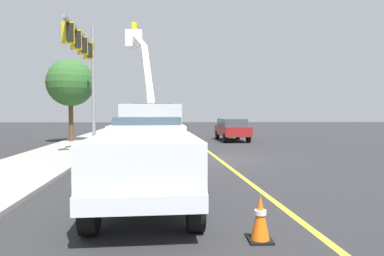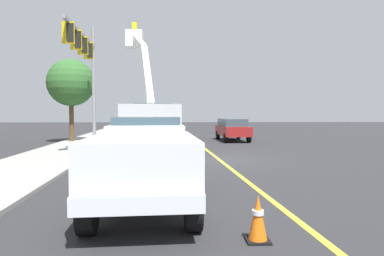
# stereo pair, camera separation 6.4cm
# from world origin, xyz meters

# --- Properties ---
(ground) EXTENTS (120.00, 120.00, 0.00)m
(ground) POSITION_xyz_m (0.00, 0.00, 0.00)
(ground) COLOR #2D2D30
(sidewalk_far_side) EXTENTS (60.11, 7.01, 0.12)m
(sidewalk_far_side) POSITION_xyz_m (-0.45, 7.87, 0.06)
(sidewalk_far_side) COLOR #9E9E99
(sidewalk_far_side) RESTS_ON ground
(lane_centre_stripe) EXTENTS (49.93, 3.00, 0.01)m
(lane_centre_stripe) POSITION_xyz_m (0.00, 0.00, 0.00)
(lane_centre_stripe) COLOR yellow
(lane_centre_stripe) RESTS_ON ground
(utility_bucket_truck) EXTENTS (8.33, 3.00, 7.09)m
(utility_bucket_truck) POSITION_xyz_m (1.65, 3.23, 1.61)
(utility_bucket_truck) COLOR silver
(utility_bucket_truck) RESTS_ON ground
(service_pickup_truck) EXTENTS (5.71, 2.44, 2.06)m
(service_pickup_truck) POSITION_xyz_m (-7.79, 2.67, 1.12)
(service_pickup_truck) COLOR white
(service_pickup_truck) RESTS_ON ground
(passing_minivan) EXTENTS (4.90, 2.17, 1.69)m
(passing_minivan) POSITION_xyz_m (10.45, -2.30, 0.97)
(passing_minivan) COLOR maroon
(passing_minivan) RESTS_ON ground
(traffic_cone_leading) EXTENTS (0.40, 0.40, 0.80)m
(traffic_cone_leading) POSITION_xyz_m (-10.11, 0.55, 0.39)
(traffic_cone_leading) COLOR black
(traffic_cone_leading) RESTS_ON ground
(traffic_cone_mid_front) EXTENTS (0.40, 0.40, 0.73)m
(traffic_cone_mid_front) POSITION_xyz_m (-1.68, 1.37, 0.36)
(traffic_cone_mid_front) COLOR black
(traffic_cone_mid_front) RESTS_ON ground
(traffic_cone_mid_rear) EXTENTS (0.40, 0.40, 0.85)m
(traffic_cone_mid_rear) POSITION_xyz_m (5.92, 1.29, 0.42)
(traffic_cone_mid_rear) COLOR black
(traffic_cone_mid_rear) RESTS_ON ground
(traffic_signal_mast) EXTENTS (7.00, 0.83, 7.59)m
(traffic_signal_mast) POSITION_xyz_m (4.10, 7.11, 5.20)
(traffic_signal_mast) COLOR gray
(traffic_signal_mast) RESTS_ON ground
(street_tree_right) EXTENTS (3.35, 3.35, 5.98)m
(street_tree_right) POSITION_xyz_m (9.15, 9.51, 4.28)
(street_tree_right) COLOR brown
(street_tree_right) RESTS_ON ground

